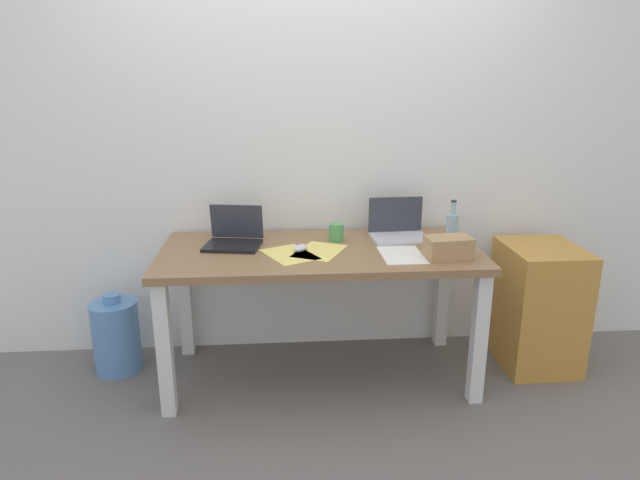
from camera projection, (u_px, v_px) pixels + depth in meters
name	position (u px, v px, depth m)	size (l,w,h in m)	color
ground_plane	(320.00, 374.00, 3.15)	(8.00, 8.00, 0.00)	slate
back_wall	(314.00, 132.00, 3.19)	(5.20, 0.08, 2.60)	white
desk	(320.00, 267.00, 2.96)	(1.67, 0.76, 0.74)	olive
laptop_left	(234.00, 238.00, 2.99)	(0.32, 0.29, 0.21)	black
laptop_right	(398.00, 230.00, 3.12)	(0.32, 0.25, 0.22)	silver
beer_bottle	(452.00, 226.00, 3.04)	(0.06, 0.06, 0.23)	#99B7C1
computer_mouse	(300.00, 248.00, 2.90)	(0.06, 0.10, 0.03)	silver
cardboard_box	(448.00, 248.00, 2.78)	(0.22, 0.14, 0.11)	tan
coffee_mug	(336.00, 232.00, 3.07)	(0.08, 0.08, 0.10)	#4C9E56
paper_yellow_folder	(290.00, 254.00, 2.84)	(0.21, 0.30, 0.00)	#F4E06B
paper_sheet_center	(319.00, 251.00, 2.90)	(0.21, 0.30, 0.00)	#F4E06B
paper_sheet_front_right	(402.00, 255.00, 2.83)	(0.21, 0.30, 0.00)	white
water_cooler_jug	(116.00, 336.00, 3.15)	(0.26, 0.26, 0.46)	#598CC6
filing_cabinet	(537.00, 306.00, 3.18)	(0.40, 0.48, 0.71)	#C68938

